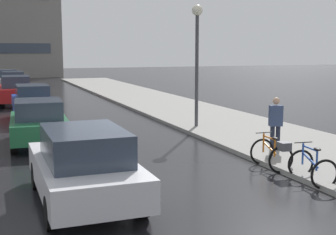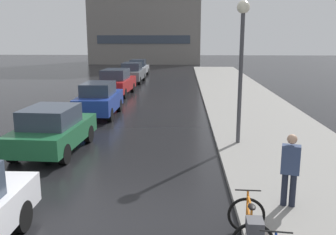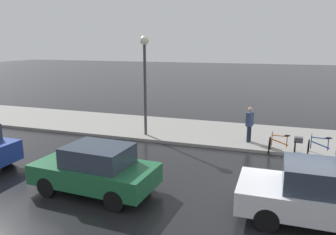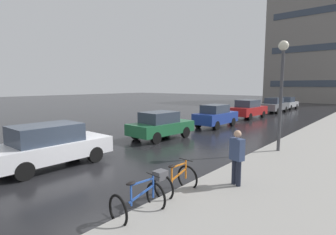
{
  "view_description": "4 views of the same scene",
  "coord_description": "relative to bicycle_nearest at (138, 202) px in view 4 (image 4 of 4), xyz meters",
  "views": [
    {
      "loc": [
        -3.54,
        -10.41,
        3.31
      ],
      "look_at": [
        1.25,
        2.1,
        1.33
      ],
      "focal_mm": 50.0,
      "sensor_mm": 36.0,
      "label": 1
    },
    {
      "loc": [
        2.41,
        -6.06,
        3.91
      ],
      "look_at": [
        1.94,
        4.94,
        1.48
      ],
      "focal_mm": 40.0,
      "sensor_mm": 36.0,
      "label": 2
    },
    {
      "loc": [
        -10.54,
        0.73,
        4.69
      ],
      "look_at": [
        1.95,
        4.96,
        1.7
      ],
      "focal_mm": 35.0,
      "sensor_mm": 36.0,
      "label": 3
    },
    {
      "loc": [
        8.11,
        -5.19,
        3.12
      ],
      "look_at": [
        0.26,
        4.03,
        1.61
      ],
      "focal_mm": 28.0,
      "sensor_mm": 36.0,
      "label": 4
    }
  ],
  "objects": [
    {
      "name": "ground_plane",
      "position": [
        -3.8,
        1.2,
        -0.41
      ],
      "size": [
        140.0,
        140.0,
        0.0
      ],
      "primitive_type": "plane",
      "color": "black"
    },
    {
      "name": "sidewalk_kerb",
      "position": [
        2.2,
        11.2,
        -0.34
      ],
      "size": [
        4.8,
        60.0,
        0.14
      ],
      "primitive_type": "cube",
      "color": "gray",
      "rests_on": "ground"
    },
    {
      "name": "bicycle_nearest",
      "position": [
        0.0,
        0.0,
        0.0
      ],
      "size": [
        0.87,
        1.23,
        0.96
      ],
      "color": "black",
      "rests_on": "ground"
    },
    {
      "name": "bicycle_second",
      "position": [
        -0.15,
        1.46,
        0.08
      ],
      "size": [
        0.81,
        1.37,
        0.96
      ],
      "color": "black",
      "rests_on": "ground"
    },
    {
      "name": "car_white",
      "position": [
        -5.53,
        0.57,
        0.42
      ],
      "size": [
        1.97,
        4.37,
        1.64
      ],
      "color": "silver",
      "rests_on": "ground"
    },
    {
      "name": "car_green",
      "position": [
        -5.82,
        7.24,
        0.39
      ],
      "size": [
        2.09,
        4.02,
        1.58
      ],
      "color": "#1E6038",
      "rests_on": "ground"
    },
    {
      "name": "car_blue",
      "position": [
        -5.52,
        13.04,
        0.43
      ],
      "size": [
        1.73,
        3.9,
        1.67
      ],
      "color": "navy",
      "rests_on": "ground"
    },
    {
      "name": "car_red",
      "position": [
        -5.88,
        19.67,
        0.45
      ],
      "size": [
        2.11,
        4.5,
        1.73
      ],
      "color": "#AD1919",
      "rests_on": "ground"
    },
    {
      "name": "car_grey",
      "position": [
        -5.72,
        26.45,
        0.42
      ],
      "size": [
        1.87,
        4.4,
        1.68
      ],
      "color": "slate",
      "rests_on": "ground"
    },
    {
      "name": "car_silver",
      "position": [
        -5.87,
        31.86,
        0.38
      ],
      "size": [
        1.79,
        3.86,
        1.58
      ],
      "color": "#B2B5BA",
      "rests_on": "ground"
    },
    {
      "name": "pedestrian",
      "position": [
        0.98,
        3.08,
        0.62
      ],
      "size": [
        0.45,
        0.34,
        1.81
      ],
      "color": "#1E2333",
      "rests_on": "ground"
    },
    {
      "name": "streetlamp",
      "position": [
        0.57,
        8.18,
        3.1
      ],
      "size": [
        0.43,
        0.43,
        5.04
      ],
      "color": "#424247",
      "rests_on": "ground"
    },
    {
      "name": "building_facade_main",
      "position": [
        -6.83,
        50.13,
        8.9
      ],
      "size": [
        15.24,
        8.23,
        18.61
      ],
      "color": "gray",
      "rests_on": "ground"
    }
  ]
}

